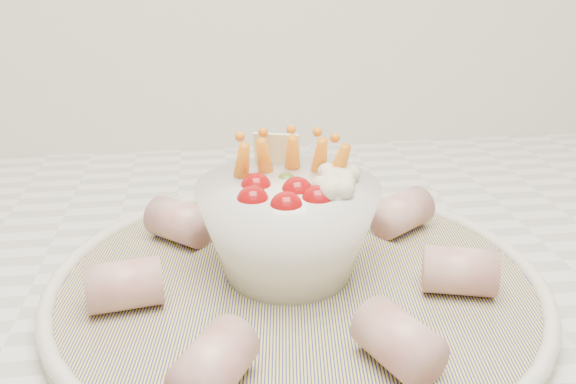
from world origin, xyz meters
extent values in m
cube|color=silver|center=(0.00, 1.45, 0.90)|extent=(2.04, 0.62, 0.04)
cylinder|color=navy|center=(-0.07, 1.37, 0.93)|extent=(0.43, 0.43, 0.01)
torus|color=silver|center=(-0.07, 1.37, 0.94)|extent=(0.39, 0.39, 0.01)
sphere|color=#94090C|center=(-0.10, 1.36, 1.01)|extent=(0.02, 0.02, 0.02)
sphere|color=#94090C|center=(-0.08, 1.35, 1.01)|extent=(0.02, 0.02, 0.02)
sphere|color=#94090C|center=(-0.06, 1.36, 1.01)|extent=(0.02, 0.02, 0.02)
sphere|color=#94090C|center=(-0.10, 1.39, 1.01)|extent=(0.02, 0.02, 0.02)
sphere|color=#94090C|center=(-0.07, 1.38, 1.01)|extent=(0.02, 0.02, 0.02)
sphere|color=#94090C|center=(-0.05, 1.38, 1.01)|extent=(0.02, 0.02, 0.02)
sphere|color=#486521|center=(-0.07, 1.40, 1.00)|extent=(0.02, 0.02, 0.02)
cone|color=orange|center=(-0.09, 1.42, 1.01)|extent=(0.03, 0.04, 0.06)
cone|color=orange|center=(-0.07, 1.42, 1.01)|extent=(0.02, 0.04, 0.06)
cone|color=orange|center=(-0.05, 1.41, 1.01)|extent=(0.02, 0.04, 0.06)
cone|color=orange|center=(-0.11, 1.41, 1.01)|extent=(0.02, 0.04, 0.06)
cone|color=orange|center=(-0.04, 1.39, 1.01)|extent=(0.03, 0.04, 0.06)
sphere|color=beige|center=(-0.04, 1.39, 1.01)|extent=(0.03, 0.03, 0.03)
sphere|color=beige|center=(-0.04, 1.36, 1.01)|extent=(0.03, 0.03, 0.03)
cube|color=beige|center=(-0.08, 1.43, 1.02)|extent=(0.04, 0.02, 0.04)
cylinder|color=#A84C4E|center=(0.05, 1.34, 0.95)|extent=(0.06, 0.05, 0.04)
cylinder|color=#A84C4E|center=(0.04, 1.45, 0.95)|extent=(0.06, 0.06, 0.04)
cylinder|color=#A84C4E|center=(-0.06, 1.51, 0.95)|extent=(0.04, 0.05, 0.04)
cylinder|color=#A84C4E|center=(-0.16, 1.45, 0.95)|extent=(0.06, 0.06, 0.04)
cylinder|color=#A84C4E|center=(-0.20, 1.35, 0.95)|extent=(0.06, 0.04, 0.04)
cylinder|color=#A84C4E|center=(-0.14, 1.25, 0.95)|extent=(0.06, 0.06, 0.04)
cylinder|color=#A84C4E|center=(-0.02, 1.26, 0.95)|extent=(0.05, 0.06, 0.04)
camera|label=1|loc=(-0.13, 0.94, 1.19)|focal=40.00mm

